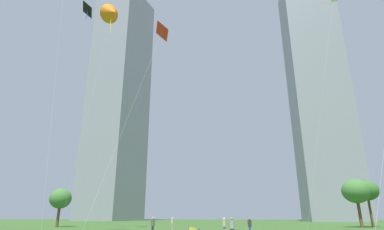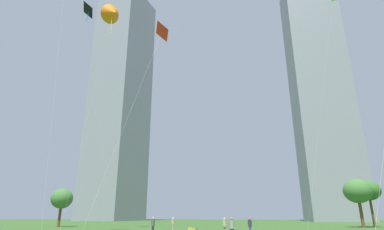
{
  "view_description": "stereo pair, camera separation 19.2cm",
  "coord_description": "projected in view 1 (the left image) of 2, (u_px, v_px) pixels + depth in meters",
  "views": [
    {
      "loc": [
        4.3,
        -16.62,
        1.76
      ],
      "look_at": [
        -0.47,
        11.16,
        11.21
      ],
      "focal_mm": 28.16,
      "sensor_mm": 36.0,
      "label": 1
    },
    {
      "loc": [
        4.49,
        -16.58,
        1.76
      ],
      "look_at": [
        -0.47,
        11.16,
        11.21
      ],
      "focal_mm": 28.16,
      "sensor_mm": 36.0,
      "label": 2
    }
  ],
  "objects": [
    {
      "name": "kite_flying_5",
      "position": [
        112.0,
        13.0,
        47.12
      ],
      "size": [
        7.01,
        4.3,
        33.72
      ],
      "color": "silver",
      "rests_on": "ground"
    },
    {
      "name": "person_standing_1",
      "position": [
        250.0,
        225.0,
        28.73
      ],
      "size": [
        0.35,
        0.35,
        1.59
      ],
      "rotation": [
        0.0,
        0.0,
        1.76
      ],
      "color": "#1E478C",
      "rests_on": "ground"
    },
    {
      "name": "distant_highrise_0",
      "position": [
        317.0,
        89.0,
        109.69
      ],
      "size": [
        18.29,
        16.39,
        90.94
      ],
      "primitive_type": "cube",
      "rotation": [
        0.0,
        0.0,
        0.01
      ],
      "color": "gray",
      "rests_on": "ground"
    },
    {
      "name": "park_tree_0",
      "position": [
        356.0,
        191.0,
        48.89
      ],
      "size": [
        4.36,
        4.36,
        7.46
      ],
      "color": "brown",
      "rests_on": "ground"
    },
    {
      "name": "person_standing_2",
      "position": [
        153.0,
        225.0,
        28.72
      ],
      "size": [
        0.37,
        0.37,
        1.66
      ],
      "rotation": [
        0.0,
        0.0,
        4.55
      ],
      "color": "#2D2D33",
      "rests_on": "ground"
    },
    {
      "name": "person_standing_3",
      "position": [
        172.0,
        223.0,
        37.49
      ],
      "size": [
        0.35,
        0.35,
        1.58
      ],
      "rotation": [
        0.0,
        0.0,
        5.09
      ],
      "color": "tan",
      "rests_on": "ground"
    },
    {
      "name": "park_tree_2",
      "position": [
        61.0,
        199.0,
        51.27
      ],
      "size": [
        3.58,
        3.58,
        6.23
      ],
      "color": "brown",
      "rests_on": "ground"
    },
    {
      "name": "kite_flying_1",
      "position": [
        162.0,
        33.0,
        33.34
      ],
      "size": [
        5.44,
        5.55,
        21.77
      ],
      "color": "silver",
      "rests_on": "ground"
    },
    {
      "name": "person_standing_4",
      "position": [
        232.0,
        227.0,
        23.56
      ],
      "size": [
        0.37,
        0.37,
        1.65
      ],
      "rotation": [
        0.0,
        0.0,
        3.16
      ],
      "color": "#3F593F",
      "rests_on": "ground"
    },
    {
      "name": "park_tree_1",
      "position": [
        367.0,
        191.0,
        50.83
      ],
      "size": [
        3.86,
        3.86,
        7.43
      ],
      "color": "brown",
      "rests_on": "ground"
    },
    {
      "name": "person_standing_0",
      "position": [
        224.0,
        225.0,
        28.82
      ],
      "size": [
        0.35,
        0.35,
        1.59
      ],
      "rotation": [
        0.0,
        0.0,
        3.01
      ],
      "color": "gray",
      "rests_on": "ground"
    },
    {
      "name": "kite_flying_3",
      "position": [
        88.0,
        12.0,
        45.88
      ],
      "size": [
        1.7,
        11.85,
        32.35
      ],
      "color": "silver",
      "rests_on": "ground"
    },
    {
      "name": "distant_highrise_1",
      "position": [
        119.0,
        98.0,
        131.26
      ],
      "size": [
        23.33,
        24.53,
        101.06
      ],
      "primitive_type": "cube",
      "rotation": [
        0.0,
        0.0,
        -0.24
      ],
      "color": "gray",
      "rests_on": "ground"
    }
  ]
}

